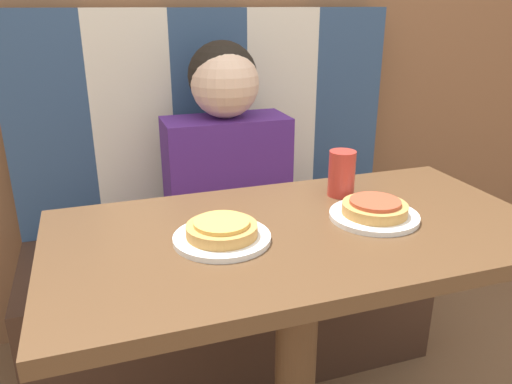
# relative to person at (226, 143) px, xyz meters

# --- Properties ---
(booth_seat) EXTENTS (1.36, 0.55, 0.47)m
(booth_seat) POSITION_rel_person_xyz_m (0.00, -0.01, -0.58)
(booth_seat) COLOR #382319
(booth_seat) RESTS_ON ground_plane
(booth_backrest) EXTENTS (1.36, 0.08, 0.75)m
(booth_backrest) POSITION_rel_person_xyz_m (-0.00, 0.23, 0.03)
(booth_backrest) COLOR navy
(booth_backrest) RESTS_ON booth_seat
(dining_table) EXTENTS (1.08, 0.56, 0.77)m
(dining_table) POSITION_rel_person_xyz_m (0.00, -0.61, -0.15)
(dining_table) COLOR brown
(dining_table) RESTS_ON ground_plane
(person) EXTENTS (0.40, 0.24, 0.66)m
(person) POSITION_rel_person_xyz_m (0.00, 0.00, 0.00)
(person) COLOR #4C237A
(person) RESTS_ON booth_seat
(plate_left) EXTENTS (0.20, 0.20, 0.01)m
(plate_left) POSITION_rel_person_xyz_m (-0.18, -0.62, -0.03)
(plate_left) COLOR white
(plate_left) RESTS_ON dining_table
(plate_right) EXTENTS (0.20, 0.20, 0.01)m
(plate_right) POSITION_rel_person_xyz_m (0.18, -0.62, -0.03)
(plate_right) COLOR white
(plate_right) RESTS_ON dining_table
(pizza_left) EXTENTS (0.15, 0.15, 0.03)m
(pizza_left) POSITION_rel_person_xyz_m (-0.18, -0.62, -0.01)
(pizza_left) COLOR #C68E47
(pizza_left) RESTS_ON plate_left
(pizza_right) EXTENTS (0.15, 0.15, 0.03)m
(pizza_right) POSITION_rel_person_xyz_m (0.18, -0.62, -0.01)
(pizza_right) COLOR #C68E47
(pizza_right) RESTS_ON plate_right
(drinking_cup) EXTENTS (0.07, 0.07, 0.12)m
(drinking_cup) POSITION_rel_person_xyz_m (0.18, -0.46, 0.02)
(drinking_cup) COLOR #B23328
(drinking_cup) RESTS_ON dining_table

